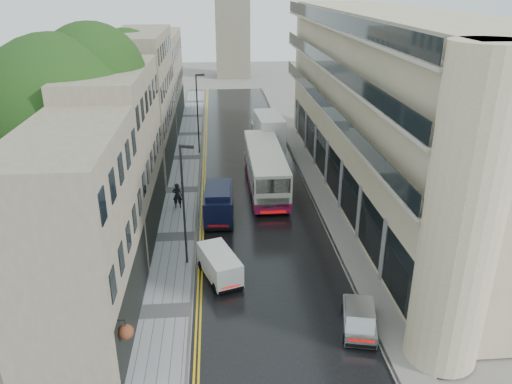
{
  "coord_description": "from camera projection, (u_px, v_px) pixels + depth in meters",
  "views": [
    {
      "loc": [
        -2.92,
        -11.08,
        16.01
      ],
      "look_at": [
        -0.53,
        18.0,
        3.71
      ],
      "focal_mm": 35.0,
      "sensor_mm": 36.0,
      "label": 1
    }
  ],
  "objects": [
    {
      "name": "old_shop_row",
      "position": [
        137.0,
        114.0,
        41.12
      ],
      "size": [
        4.5,
        56.0,
        12.0
      ],
      "primitive_type": null,
      "color": "gray",
      "rests_on": "ground"
    },
    {
      "name": "road",
      "position": [
        253.0,
        189.0,
        41.87
      ],
      "size": [
        9.0,
        85.0,
        0.02
      ],
      "primitive_type": "cube",
      "color": "black",
      "rests_on": "ground"
    },
    {
      "name": "white_van",
      "position": [
        215.0,
        279.0,
        27.57
      ],
      "size": [
        2.69,
        4.01,
        1.67
      ],
      "primitive_type": null,
      "rotation": [
        0.0,
        0.0,
        0.33
      ],
      "color": "white",
      "rests_on": "road"
    },
    {
      "name": "lamp_post_near",
      "position": [
        184.0,
        207.0,
        29.21
      ],
      "size": [
        0.86,
        0.43,
        7.51
      ],
      "primitive_type": null,
      "rotation": [
        0.0,
        0.0,
        -0.31
      ],
      "color": "black",
      "rests_on": "left_sidewalk"
    },
    {
      "name": "modern_block",
      "position": [
        387.0,
        108.0,
        38.55
      ],
      "size": [
        8.0,
        40.0,
        14.0
      ],
      "primitive_type": null,
      "color": "beige",
      "rests_on": "ground"
    },
    {
      "name": "navy_van",
      "position": [
        205.0,
        212.0,
        34.58
      ],
      "size": [
        2.21,
        5.13,
        2.58
      ],
      "primitive_type": null,
      "rotation": [
        0.0,
        0.0,
        -0.04
      ],
      "color": "black",
      "rests_on": "road"
    },
    {
      "name": "tree_near",
      "position": [
        64.0,
        138.0,
        31.34
      ],
      "size": [
        10.56,
        10.56,
        13.89
      ],
      "primitive_type": null,
      "color": "black",
      "rests_on": "ground"
    },
    {
      "name": "right_sidewalk",
      "position": [
        316.0,
        186.0,
        42.26
      ],
      "size": [
        1.8,
        85.0,
        0.12
      ],
      "primitive_type": "cube",
      "color": "slate",
      "rests_on": "ground"
    },
    {
      "name": "white_lorry",
      "position": [
        260.0,
        139.0,
        48.0
      ],
      "size": [
        2.86,
        7.97,
        4.11
      ],
      "primitive_type": null,
      "rotation": [
        0.0,
        0.0,
        0.07
      ],
      "color": "white",
      "rests_on": "road"
    },
    {
      "name": "pedestrian",
      "position": [
        177.0,
        195.0,
        37.75
      ],
      "size": [
        0.75,
        0.52,
        1.97
      ],
      "primitive_type": "imported",
      "rotation": [
        0.0,
        0.0,
        3.08
      ],
      "color": "black",
      "rests_on": "left_sidewalk"
    },
    {
      "name": "left_sidewalk",
      "position": [
        183.0,
        190.0,
        41.41
      ],
      "size": [
        2.7,
        85.0,
        0.12
      ],
      "primitive_type": "cube",
      "color": "gray",
      "rests_on": "ground"
    },
    {
      "name": "tree_far",
      "position": [
        109.0,
        103.0,
        43.58
      ],
      "size": [
        9.24,
        9.24,
        12.46
      ],
      "primitive_type": null,
      "color": "black",
      "rests_on": "ground"
    },
    {
      "name": "cream_bus",
      "position": [
        253.0,
        184.0,
        38.36
      ],
      "size": [
        2.76,
        12.09,
        3.3
      ],
      "primitive_type": null,
      "rotation": [
        0.0,
        0.0,
        -0.0
      ],
      "color": "beige",
      "rests_on": "road"
    },
    {
      "name": "lamp_post_far",
      "position": [
        198.0,
        115.0,
        48.88
      ],
      "size": [
        0.9,
        0.33,
        7.79
      ],
      "primitive_type": null,
      "rotation": [
        0.0,
        0.0,
        0.16
      ],
      "color": "black",
      "rests_on": "left_sidewalk"
    },
    {
      "name": "silver_hatchback",
      "position": [
        346.0,
        331.0,
        23.72
      ],
      "size": [
        2.23,
        3.73,
        1.31
      ],
      "primitive_type": null,
      "rotation": [
        0.0,
        0.0,
        -0.22
      ],
      "color": "silver",
      "rests_on": "road"
    }
  ]
}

